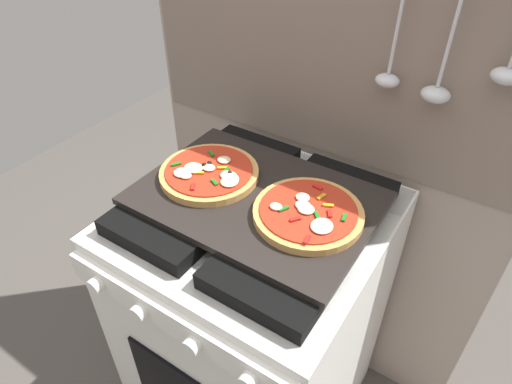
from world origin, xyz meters
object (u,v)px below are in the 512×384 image
Objects in this scene: pizza_right at (307,214)px; stove at (256,319)px; baking_tray at (256,198)px; pizza_left at (210,172)px.

stove is at bearing 178.56° from pizza_right.
pizza_left reaches higher than baking_tray.
baking_tray is 2.25× the size of pizza_right.
stove is at bearing -1.50° from pizza_left.
baking_tray is 2.25× the size of pizza_left.
baking_tray is (0.00, 0.00, 0.46)m from stove.
stove is 0.50m from pizza_left.
pizza_left is (-0.13, 0.00, 0.48)m from stove.
pizza_right is (0.13, -0.01, 0.02)m from baking_tray.
pizza_left reaches higher than pizza_right.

